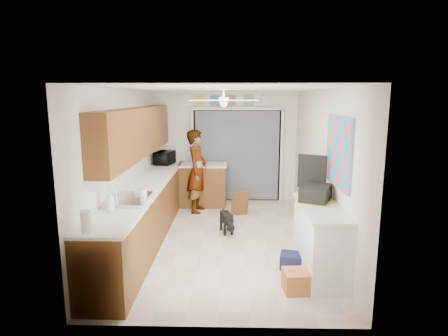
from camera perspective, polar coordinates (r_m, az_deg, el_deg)
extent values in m
plane|color=beige|center=(6.49, -0.08, -10.70)|extent=(5.00, 5.00, 0.00)
plane|color=white|center=(6.04, -0.09, 11.96)|extent=(5.00, 5.00, 0.00)
plane|color=silver|center=(8.61, 0.33, 3.25)|extent=(3.20, 0.00, 3.20)
plane|color=silver|center=(3.72, -1.06, -6.82)|extent=(3.20, 0.00, 3.20)
plane|color=silver|center=(6.39, -14.59, 0.28)|extent=(0.00, 5.00, 5.00)
plane|color=silver|center=(6.31, 14.59, 0.15)|extent=(0.00, 5.00, 5.00)
cube|color=brown|center=(6.50, -11.70, -6.68)|extent=(0.60, 4.80, 0.90)
cube|color=white|center=(6.38, -11.77, -2.65)|extent=(0.62, 4.80, 0.04)
cube|color=brown|center=(6.46, -12.97, 5.40)|extent=(0.32, 4.00, 0.80)
cube|color=silver|center=(5.43, -14.15, -4.72)|extent=(0.50, 0.76, 0.06)
cylinder|color=silver|center=(5.46, -16.12, -3.70)|extent=(0.03, 0.03, 0.22)
cube|color=brown|center=(8.29, -3.20, -2.68)|extent=(1.00, 0.60, 0.90)
cube|color=white|center=(8.19, -3.23, 0.52)|extent=(1.04, 0.64, 0.04)
cube|color=black|center=(8.61, 1.99, 1.90)|extent=(2.00, 0.06, 2.10)
cube|color=slate|center=(8.57, 1.99, 1.86)|extent=(1.90, 0.03, 2.05)
cube|color=white|center=(8.63, -4.80, 1.89)|extent=(0.06, 0.04, 2.10)
cube|color=white|center=(8.65, 8.76, 1.82)|extent=(0.06, 0.04, 2.10)
cube|color=white|center=(8.48, 2.04, 9.03)|extent=(2.10, 0.04, 0.06)
cube|color=#D5CA47|center=(8.54, -3.76, 10.23)|extent=(0.22, 0.02, 0.22)
cube|color=#477DBF|center=(8.52, -1.38, 10.25)|extent=(0.22, 0.02, 0.22)
cube|color=#BB5E46|center=(8.51, 1.02, 10.25)|extent=(0.22, 0.02, 0.22)
cube|color=#69A35D|center=(8.52, 3.75, 10.23)|extent=(0.22, 0.02, 0.22)
cube|color=silver|center=(8.54, 6.48, 10.19)|extent=(0.22, 0.02, 0.22)
cube|color=silver|center=(8.58, -6.12, 10.20)|extent=(0.22, 0.02, 0.26)
cube|color=white|center=(5.34, 14.47, -10.69)|extent=(0.50, 1.40, 0.90)
cube|color=white|center=(5.19, 14.61, -5.85)|extent=(0.54, 1.44, 0.04)
cube|color=#DD5173|center=(5.29, 17.03, 2.43)|extent=(0.03, 1.15, 0.95)
cube|color=white|center=(6.24, -0.04, 10.27)|extent=(1.14, 1.14, 0.24)
imported|color=black|center=(8.20, -9.03, 1.54)|extent=(0.42, 0.56, 0.28)
imported|color=silver|center=(4.99, -16.97, -4.68)|extent=(0.13, 0.13, 0.29)
imported|color=white|center=(5.68, -13.05, -3.59)|extent=(0.17, 0.17, 0.11)
cylinder|color=silver|center=(5.46, -12.20, -3.89)|extent=(0.13, 0.13, 0.15)
cylinder|color=white|center=(4.30, -20.30, -7.65)|extent=(0.12, 0.12, 0.24)
cube|color=black|center=(5.42, 13.78, -3.73)|extent=(0.54, 0.60, 0.21)
cube|color=yellow|center=(5.45, 13.73, -4.85)|extent=(0.64, 0.71, 0.02)
cube|color=black|center=(5.64, 13.27, -0.54)|extent=(0.39, 0.20, 0.50)
cube|color=#C1643C|center=(4.93, 11.60, -16.53)|extent=(0.45, 0.35, 0.26)
cube|color=black|center=(5.52, 10.37, -13.72)|extent=(0.38, 0.34, 0.20)
cube|color=brown|center=(7.59, 2.44, -5.43)|extent=(0.36, 0.20, 0.51)
imported|color=white|center=(7.77, -4.11, -0.49)|extent=(0.50, 0.68, 1.72)
cube|color=black|center=(6.70, 0.36, -8.15)|extent=(0.36, 0.56, 0.41)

